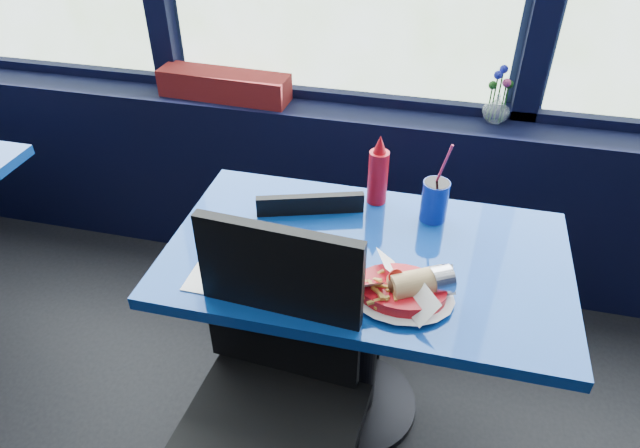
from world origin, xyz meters
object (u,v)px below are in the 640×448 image
at_px(flower_vase, 497,105).
at_px(food_basket, 404,289).
at_px(chair_near_front, 273,387).
at_px(ketchup_bottle, 378,173).
at_px(planter_box, 224,85).
at_px(near_table, 363,296).
at_px(soda_cup, 435,200).
at_px(chair_near_back, 326,260).

distance_m(flower_vase, food_basket, 1.09).
height_order(chair_near_front, ketchup_bottle, chair_near_front).
bearing_deg(planter_box, flower_vase, 4.83).
height_order(near_table, ketchup_bottle, ketchup_bottle).
height_order(flower_vase, soda_cup, soda_cup).
height_order(chair_near_front, chair_near_back, chair_near_front).
bearing_deg(food_basket, chair_near_front, -145.04).
distance_m(near_table, ketchup_bottle, 0.40).
distance_m(near_table, soda_cup, 0.38).
bearing_deg(soda_cup, food_basket, -96.99).
bearing_deg(flower_vase, ketchup_bottle, -122.27).
xyz_separation_m(near_table, flower_vase, (0.37, 0.89, 0.30)).
bearing_deg(food_basket, near_table, 122.78).
bearing_deg(planter_box, chair_near_front, -61.70).
xyz_separation_m(flower_vase, soda_cup, (-0.19, -0.66, -0.05)).
xyz_separation_m(chair_near_back, planter_box, (-0.59, 0.59, 0.39)).
bearing_deg(near_table, ketchup_bottle, 92.88).
distance_m(chair_near_back, planter_box, 0.92).
distance_m(near_table, chair_near_back, 0.33).
bearing_deg(chair_near_front, chair_near_back, 94.87).
bearing_deg(flower_vase, chair_near_front, -112.44).
relative_size(near_table, ketchup_bottle, 4.83).
bearing_deg(chair_near_back, planter_box, -63.11).
xyz_separation_m(near_table, planter_box, (-0.77, 0.85, 0.29)).
height_order(planter_box, flower_vase, flower_vase).
height_order(planter_box, ketchup_bottle, ketchup_bottle).
bearing_deg(chair_near_back, ketchup_bottle, 168.89).
height_order(planter_box, soda_cup, soda_cup).
bearing_deg(soda_cup, near_table, -128.75).
distance_m(chair_near_front, flower_vase, 1.44).
height_order(ketchup_bottle, soda_cup, soda_cup).
height_order(chair_near_front, planter_box, chair_near_front).
xyz_separation_m(near_table, chair_near_front, (-0.17, -0.42, 0.02)).
height_order(chair_near_front, flower_vase, flower_vase).
xyz_separation_m(planter_box, food_basket, (0.90, -1.02, -0.07)).
bearing_deg(chair_near_front, ketchup_bottle, 81.33).
height_order(chair_near_back, food_basket, food_basket).
distance_m(chair_near_front, chair_near_back, 0.69).
bearing_deg(soda_cup, planter_box, 146.76).
relative_size(chair_near_back, planter_box, 1.43).
bearing_deg(ketchup_bottle, soda_cup, -16.46).
relative_size(chair_near_back, flower_vase, 3.57).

